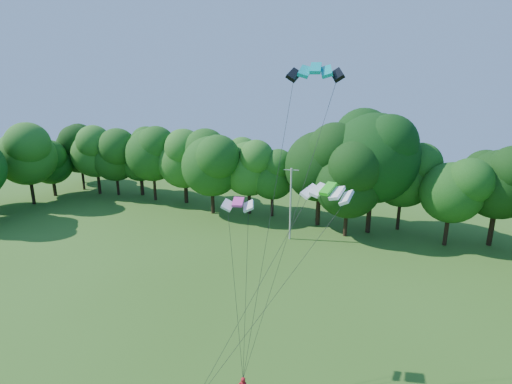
% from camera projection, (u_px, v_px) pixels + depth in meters
% --- Properties ---
extents(utility_pole, '(1.61, 0.52, 8.25)m').
position_uv_depth(utility_pole, '(291.00, 203.00, 44.32)').
color(utility_pole, '#B1B0A8').
rests_on(utility_pole, ground).
extents(kite_teal, '(3.23, 2.08, 0.68)m').
position_uv_depth(kite_teal, '(316.00, 68.00, 21.94)').
color(kite_teal, '#05A4A7').
rests_on(kite_teal, ground).
extents(kite_green, '(2.68, 1.48, 0.50)m').
position_uv_depth(kite_green, '(328.00, 189.00, 20.35)').
color(kite_green, '#2CCD1E').
rests_on(kite_green, ground).
extents(kite_pink, '(2.03, 1.45, 0.38)m').
position_uv_depth(kite_pink, '(238.00, 202.00, 22.86)').
color(kite_pink, '#EB41AD').
rests_on(kite_pink, ground).
extents(tree_back_west, '(7.77, 7.77, 11.30)m').
position_uv_depth(tree_back_west, '(114.00, 150.00, 60.85)').
color(tree_back_west, '#2F2012').
rests_on(tree_back_west, ground).
extents(tree_back_center, '(11.22, 11.22, 16.33)m').
position_uv_depth(tree_back_center, '(374.00, 147.00, 44.72)').
color(tree_back_center, black).
rests_on(tree_back_center, ground).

